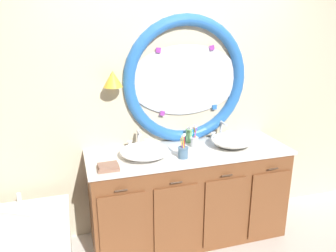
% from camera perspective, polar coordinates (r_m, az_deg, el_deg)
% --- Properties ---
extents(ground_plane, '(14.00, 14.00, 0.00)m').
position_cam_1_polar(ground_plane, '(3.28, 3.71, -20.50)').
color(ground_plane, silver).
extents(back_wall_assembly, '(6.40, 0.26, 2.60)m').
position_cam_1_polar(back_wall_assembly, '(3.21, 0.75, 5.07)').
color(back_wall_assembly, beige).
rests_on(back_wall_assembly, ground_plane).
extents(vanity_counter, '(1.85, 0.65, 0.89)m').
position_cam_1_polar(vanity_counter, '(3.24, 3.48, -11.47)').
color(vanity_counter, brown).
rests_on(vanity_counter, ground_plane).
extents(sink_basin_left, '(0.42, 0.42, 0.10)m').
position_cam_1_polar(sink_basin_left, '(2.90, -4.01, -4.31)').
color(sink_basin_left, white).
rests_on(sink_basin_left, vanity_counter).
extents(sink_basin_right, '(0.40, 0.40, 0.13)m').
position_cam_1_polar(sink_basin_right, '(3.17, 10.96, -2.34)').
color(sink_basin_right, white).
rests_on(sink_basin_right, vanity_counter).
extents(faucet_set_left, '(0.21, 0.13, 0.17)m').
position_cam_1_polar(faucet_set_left, '(3.12, -5.05, -2.46)').
color(faucet_set_left, silver).
rests_on(faucet_set_left, vanity_counter).
extents(faucet_set_right, '(0.21, 0.14, 0.18)m').
position_cam_1_polar(faucet_set_right, '(3.38, 9.03, -0.91)').
color(faucet_set_right, silver).
rests_on(faucet_set_right, vanity_counter).
extents(toothbrush_holder_left, '(0.09, 0.09, 0.22)m').
position_cam_1_polar(toothbrush_holder_left, '(2.87, 2.58, -4.36)').
color(toothbrush_holder_left, slate).
rests_on(toothbrush_holder_left, vanity_counter).
extents(toothbrush_holder_right, '(0.08, 0.08, 0.22)m').
position_cam_1_polar(toothbrush_holder_right, '(3.12, 4.51, -2.55)').
color(toothbrush_holder_right, silver).
rests_on(toothbrush_holder_right, vanity_counter).
extents(soap_dispenser, '(0.06, 0.07, 0.16)m').
position_cam_1_polar(soap_dispenser, '(3.23, 3.57, -1.59)').
color(soap_dispenser, '#6BAD66').
rests_on(soap_dispenser, vanity_counter).
extents(folded_hand_towel, '(0.17, 0.12, 0.05)m').
position_cam_1_polar(folded_hand_towel, '(2.70, -10.14, -6.89)').
color(folded_hand_towel, '#936B56').
rests_on(folded_hand_towel, vanity_counter).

